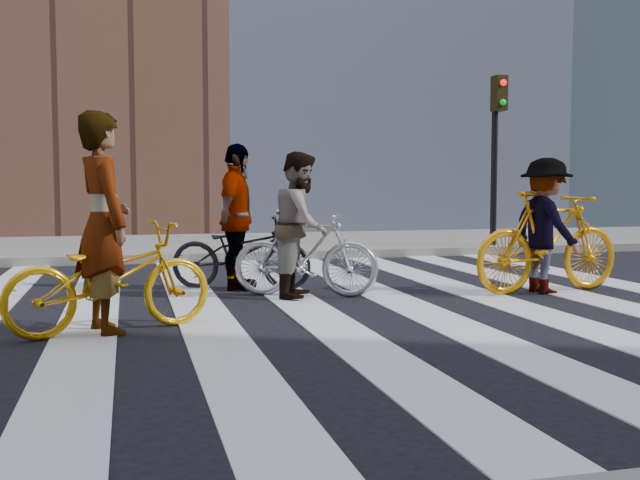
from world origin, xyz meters
name	(u,v)px	position (x,y,z in m)	size (l,w,h in m)	color
ground	(357,307)	(0.00, 0.00, 0.00)	(100.00, 100.00, 0.00)	black
sidewalk_far	(248,245)	(0.00, 7.50, 0.07)	(100.00, 5.00, 0.15)	gray
zebra_crosswalk	(357,306)	(0.00, 0.00, 0.01)	(8.25, 10.00, 0.01)	silver
traffic_signal	(497,133)	(4.40, 5.32, 2.28)	(0.22, 0.42, 3.33)	black
bike_yellow_left	(110,278)	(-2.52, -0.76, 0.49)	(0.65, 1.86, 0.98)	#DF9F0C
bike_silver_mid	(306,253)	(-0.36, 0.86, 0.51)	(0.48, 1.70, 1.02)	#B7BAC1
bike_yellow_right	(549,242)	(2.55, 0.44, 0.62)	(0.58, 2.05, 1.23)	orange
bike_dark_rear	(241,252)	(-1.01, 1.65, 0.46)	(0.62, 1.77, 0.93)	black
rider_left	(103,223)	(-2.57, -0.76, 0.97)	(0.71, 0.47, 1.95)	slate
rider_mid	(301,225)	(-0.41, 0.86, 0.84)	(0.82, 0.64, 1.68)	slate
rider_right	(545,226)	(2.50, 0.44, 0.81)	(1.05, 0.60, 1.63)	slate
rider_rear	(237,217)	(-1.06, 1.65, 0.91)	(1.06, 0.44, 1.81)	slate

